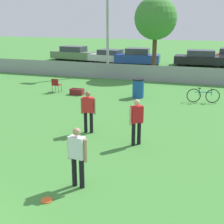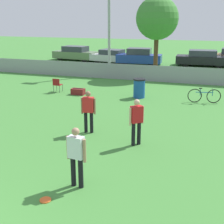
{
  "view_description": "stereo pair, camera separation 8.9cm",
  "coord_description": "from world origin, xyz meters",
  "px_view_note": "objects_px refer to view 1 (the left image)",
  "views": [
    {
      "loc": [
        5.21,
        -2.93,
        4.21
      ],
      "look_at": [
        1.98,
        6.96,
        1.05
      ],
      "focal_mm": 50.0,
      "sensor_mm": 36.0,
      "label": 1
    },
    {
      "loc": [
        5.29,
        -2.9,
        4.21
      ],
      "look_at": [
        1.98,
        6.96,
        1.05
      ],
      "focal_mm": 50.0,
      "sensor_mm": 36.0,
      "label": 2
    }
  ],
  "objects_px": {
    "parked_car_dark": "(201,58)",
    "frisbee_disc": "(47,200)",
    "player_receiver_white": "(77,154)",
    "player_thrower_red": "(137,119)",
    "gear_bag_sideline": "(77,92)",
    "folding_chair_sideline": "(56,84)",
    "parked_car_olive": "(74,53)",
    "trash_bin": "(138,88)",
    "tree_near_pole": "(156,19)",
    "player_defender_red": "(88,109)",
    "parked_car_blue": "(137,57)",
    "light_pole": "(108,14)",
    "parked_car_silver": "(110,56)",
    "bicycle_sideline": "(203,95)"
  },
  "relations": [
    {
      "from": "parked_car_dark",
      "to": "frisbee_disc",
      "type": "bearing_deg",
      "value": -97.69
    },
    {
      "from": "player_receiver_white",
      "to": "player_thrower_red",
      "type": "height_order",
      "value": "same"
    },
    {
      "from": "gear_bag_sideline",
      "to": "folding_chair_sideline",
      "type": "bearing_deg",
      "value": 173.17
    },
    {
      "from": "player_thrower_red",
      "to": "gear_bag_sideline",
      "type": "xyz_separation_m",
      "value": [
        -4.95,
        6.07,
        -0.76
      ]
    },
    {
      "from": "player_thrower_red",
      "to": "parked_car_olive",
      "type": "relative_size",
      "value": 0.34
    },
    {
      "from": "frisbee_disc",
      "to": "trash_bin",
      "type": "bearing_deg",
      "value": 91.56
    },
    {
      "from": "tree_near_pole",
      "to": "parked_car_dark",
      "type": "bearing_deg",
      "value": 64.1
    },
    {
      "from": "frisbee_disc",
      "to": "parked_car_dark",
      "type": "bearing_deg",
      "value": 84.36
    },
    {
      "from": "player_thrower_red",
      "to": "frisbee_disc",
      "type": "distance_m",
      "value": 4.3
    },
    {
      "from": "player_defender_red",
      "to": "trash_bin",
      "type": "relative_size",
      "value": 1.55
    },
    {
      "from": "trash_bin",
      "to": "parked_car_blue",
      "type": "distance_m",
      "value": 12.43
    },
    {
      "from": "light_pole",
      "to": "parked_car_silver",
      "type": "relative_size",
      "value": 1.72
    },
    {
      "from": "gear_bag_sideline",
      "to": "parked_car_silver",
      "type": "distance_m",
      "value": 13.17
    },
    {
      "from": "folding_chair_sideline",
      "to": "parked_car_dark",
      "type": "distance_m",
      "value": 15.31
    },
    {
      "from": "trash_bin",
      "to": "parked_car_olive",
      "type": "height_order",
      "value": "parked_car_olive"
    },
    {
      "from": "gear_bag_sideline",
      "to": "bicycle_sideline",
      "type": "bearing_deg",
      "value": 3.51
    },
    {
      "from": "player_defender_red",
      "to": "bicycle_sideline",
      "type": "distance_m",
      "value": 7.12
    },
    {
      "from": "player_receiver_white",
      "to": "parked_car_olive",
      "type": "bearing_deg",
      "value": 122.11
    },
    {
      "from": "folding_chair_sideline",
      "to": "parked_car_blue",
      "type": "xyz_separation_m",
      "value": [
        1.89,
        12.32,
        0.25
      ]
    },
    {
      "from": "frisbee_disc",
      "to": "bicycle_sideline",
      "type": "height_order",
      "value": "bicycle_sideline"
    },
    {
      "from": "frisbee_disc",
      "to": "gear_bag_sideline",
      "type": "xyz_separation_m",
      "value": [
        -3.75,
        10.1,
        0.16
      ]
    },
    {
      "from": "player_thrower_red",
      "to": "trash_bin",
      "type": "distance_m",
      "value": 6.67
    },
    {
      "from": "light_pole",
      "to": "parked_car_blue",
      "type": "distance_m",
      "value": 6.75
    },
    {
      "from": "tree_near_pole",
      "to": "bicycle_sideline",
      "type": "bearing_deg",
      "value": -60.35
    },
    {
      "from": "parked_car_silver",
      "to": "parked_car_olive",
      "type": "bearing_deg",
      "value": -178.74
    },
    {
      "from": "light_pole",
      "to": "player_receiver_white",
      "type": "xyz_separation_m",
      "value": [
        4.72,
        -16.17,
        -3.5
      ]
    },
    {
      "from": "light_pole",
      "to": "player_defender_red",
      "type": "relative_size",
      "value": 4.57
    },
    {
      "from": "folding_chair_sideline",
      "to": "parked_car_dark",
      "type": "xyz_separation_m",
      "value": [
        7.48,
        13.36,
        0.21
      ]
    },
    {
      "from": "parked_car_olive",
      "to": "parked_car_silver",
      "type": "relative_size",
      "value": 1.11
    },
    {
      "from": "tree_near_pole",
      "to": "player_defender_red",
      "type": "distance_m",
      "value": 13.1
    },
    {
      "from": "bicycle_sideline",
      "to": "parked_car_dark",
      "type": "xyz_separation_m",
      "value": [
        -0.81,
        13.11,
        0.32
      ]
    },
    {
      "from": "parked_car_olive",
      "to": "parked_car_blue",
      "type": "height_order",
      "value": "parked_car_blue"
    },
    {
      "from": "tree_near_pole",
      "to": "frisbee_disc",
      "type": "xyz_separation_m",
      "value": [
        0.73,
        -17.32,
        -4.12
      ]
    },
    {
      "from": "parked_car_silver",
      "to": "parked_car_blue",
      "type": "relative_size",
      "value": 1.02
    },
    {
      "from": "folding_chair_sideline",
      "to": "trash_bin",
      "type": "bearing_deg",
      "value": -177.16
    },
    {
      "from": "folding_chair_sideline",
      "to": "parked_car_dark",
      "type": "relative_size",
      "value": 0.17
    },
    {
      "from": "trash_bin",
      "to": "parked_car_olive",
      "type": "bearing_deg",
      "value": 127.06
    },
    {
      "from": "bicycle_sideline",
      "to": "folding_chair_sideline",
      "type": "bearing_deg",
      "value": 170.99
    },
    {
      "from": "player_defender_red",
      "to": "parked_car_blue",
      "type": "bearing_deg",
      "value": 88.43
    },
    {
      "from": "player_receiver_white",
      "to": "parked_car_olive",
      "type": "relative_size",
      "value": 0.34
    },
    {
      "from": "gear_bag_sideline",
      "to": "parked_car_blue",
      "type": "bearing_deg",
      "value": 87.77
    },
    {
      "from": "player_defender_red",
      "to": "frisbee_disc",
      "type": "height_order",
      "value": "player_defender_red"
    },
    {
      "from": "player_defender_red",
      "to": "parked_car_olive",
      "type": "bearing_deg",
      "value": 106.93
    },
    {
      "from": "player_thrower_red",
      "to": "parked_car_olive",
      "type": "xyz_separation_m",
      "value": [
        -11.42,
        19.63,
        -0.24
      ]
    },
    {
      "from": "trash_bin",
      "to": "parked_car_olive",
      "type": "xyz_separation_m",
      "value": [
        -9.93,
        13.14,
        0.16
      ]
    },
    {
      "from": "light_pole",
      "to": "parked_car_blue",
      "type": "height_order",
      "value": "light_pole"
    },
    {
      "from": "player_receiver_white",
      "to": "player_thrower_red",
      "type": "bearing_deg",
      "value": 83.78
    },
    {
      "from": "player_defender_red",
      "to": "gear_bag_sideline",
      "type": "height_order",
      "value": "player_defender_red"
    },
    {
      "from": "player_defender_red",
      "to": "folding_chair_sideline",
      "type": "bearing_deg",
      "value": 118.24
    },
    {
      "from": "light_pole",
      "to": "tree_near_pole",
      "type": "distance_m",
      "value": 3.56
    }
  ]
}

